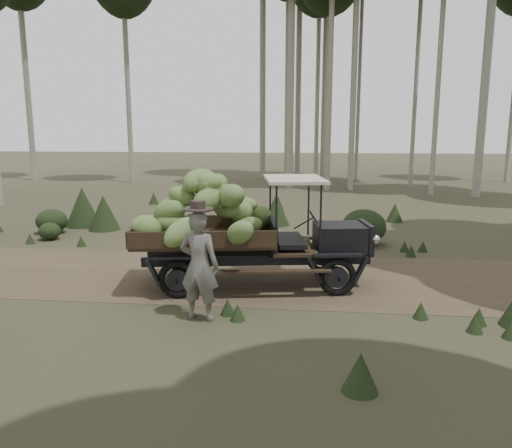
{
  "coord_description": "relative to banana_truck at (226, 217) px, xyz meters",
  "views": [
    {
      "loc": [
        2.45,
        -10.63,
        3.23
      ],
      "look_at": [
        1.35,
        -0.56,
        1.31
      ],
      "focal_mm": 35.0,
      "sensor_mm": 36.0,
      "label": 1
    }
  ],
  "objects": [
    {
      "name": "dirt_track",
      "position": [
        -0.74,
        0.63,
        -1.44
      ],
      "size": [
        70.0,
        4.0,
        0.01
      ],
      "primitive_type": "cube",
      "color": "brown",
      "rests_on": "ground"
    },
    {
      "name": "banana_truck",
      "position": [
        0.0,
        0.0,
        0.0
      ],
      "size": [
        5.16,
        2.82,
        2.51
      ],
      "rotation": [
        0.0,
        0.0,
        0.16
      ],
      "color": "black",
      "rests_on": "ground"
    },
    {
      "name": "farmer",
      "position": [
        -0.14,
        -1.97,
        -0.47
      ],
      "size": [
        0.77,
        0.6,
        2.07
      ],
      "rotation": [
        0.0,
        0.0,
        2.95
      ],
      "color": "#63615B",
      "rests_on": "ground"
    },
    {
      "name": "undergrowth",
      "position": [
        -3.39,
        -0.76,
        -0.93
      ],
      "size": [
        24.29,
        22.37,
        1.38
      ],
      "color": "#233319",
      "rests_on": "ground"
    },
    {
      "name": "ground",
      "position": [
        -0.74,
        0.63,
        -1.44
      ],
      "size": [
        120.0,
        120.0,
        0.0
      ],
      "primitive_type": "plane",
      "color": "#473D2B",
      "rests_on": "ground"
    }
  ]
}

